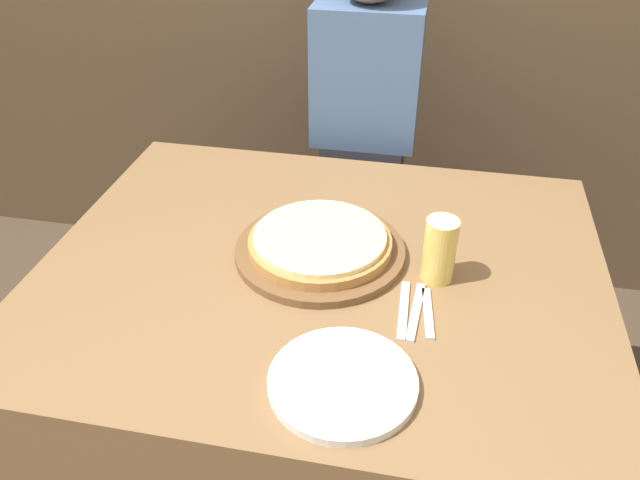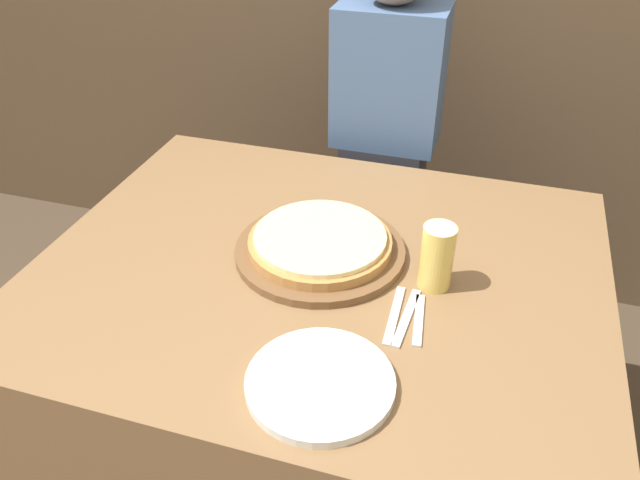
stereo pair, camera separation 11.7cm
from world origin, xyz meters
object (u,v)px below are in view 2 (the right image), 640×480
object	(u,v)px
pizza_on_board	(320,245)
dinner_plate	(320,383)
beer_glass	(437,254)
diner_person	(385,156)
dinner_knife	(406,317)
spoon	(419,320)
fork	(394,315)

from	to	relation	value
pizza_on_board	dinner_plate	distance (m)	0.40
beer_glass	diner_person	size ratio (longest dim) A/B	0.11
dinner_knife	beer_glass	bearing A→B (deg)	74.23
dinner_plate	dinner_knife	size ratio (longest dim) A/B	1.48
beer_glass	spoon	distance (m)	0.15
diner_person	dinner_knife	bearing A→B (deg)	-75.41
beer_glass	pizza_on_board	bearing A→B (deg)	172.88
dinner_plate	pizza_on_board	bearing A→B (deg)	106.98
pizza_on_board	diner_person	xyz separation A→B (m)	(0.02, 0.68, -0.10)
dinner_knife	diner_person	xyz separation A→B (m)	(-0.22, 0.84, -0.07)
dinner_plate	spoon	xyz separation A→B (m)	(0.14, 0.23, -0.01)
beer_glass	dinner_plate	xyz separation A→B (m)	(-0.15, -0.35, -0.07)
pizza_on_board	dinner_knife	size ratio (longest dim) A/B	2.16
pizza_on_board	beer_glass	size ratio (longest dim) A/B	2.66
dinner_plate	dinner_knife	xyz separation A→B (m)	(0.12, 0.23, -0.01)
spoon	diner_person	xyz separation A→B (m)	(-0.24, 0.84, -0.07)
beer_glass	spoon	xyz separation A→B (m)	(-0.01, -0.13, -0.08)
dinner_plate	spoon	size ratio (longest dim) A/B	1.74
spoon	dinner_knife	bearing A→B (deg)	180.00
dinner_knife	fork	bearing A→B (deg)	180.00
pizza_on_board	spoon	size ratio (longest dim) A/B	2.53
dinner_plate	diner_person	world-z (taller)	diner_person
spoon	dinner_plate	bearing A→B (deg)	-121.89
fork	spoon	world-z (taller)	same
dinner_plate	dinner_knife	distance (m)	0.25
beer_glass	fork	size ratio (longest dim) A/B	0.81
dinner_plate	diner_person	bearing A→B (deg)	95.52
dinner_knife	spoon	bearing A→B (deg)	0.00
pizza_on_board	fork	distance (m)	0.26
spoon	fork	bearing A→B (deg)	180.00
pizza_on_board	dinner_plate	world-z (taller)	pizza_on_board
dinner_knife	spoon	xyz separation A→B (m)	(0.02, 0.00, 0.00)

